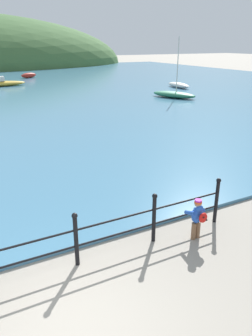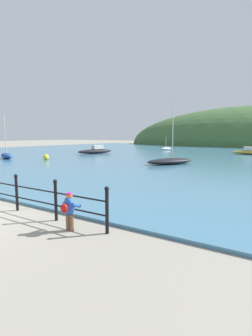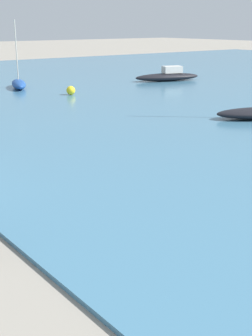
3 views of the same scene
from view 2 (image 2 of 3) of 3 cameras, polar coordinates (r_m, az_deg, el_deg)
The scene contains 9 objects.
water at distance 36.58m, azimuth 20.08°, elevation 2.94°, with size 80.00×60.00×0.10m, color teal.
iron_railing at distance 10.05m, azimuth -25.68°, elevation -3.96°, with size 9.39×0.12×1.21m.
child_in_coat at distance 6.92m, azimuth -12.31°, elevation -8.51°, with size 0.39×0.54×1.00m.
boat_white_sailboat at distance 34.30m, azimuth -6.67°, elevation 3.74°, with size 2.83×5.24×1.07m.
boat_mid_harbor at distance 21.75m, azimuth 9.57°, elevation 1.53°, with size 3.35×4.54×5.31m.
boat_nearest_quay at distance 42.39m, azimuth 8.75°, elevation 4.19°, with size 1.35×2.20×2.13m.
boat_far_left at distance 35.60m, azimuth 25.82°, elevation 3.14°, with size 4.81×1.53×0.97m.
boat_red_dinghy at distance 29.45m, azimuth -24.57°, elevation 2.50°, with size 3.52×2.06×4.34m.
mooring_buoy at distance 26.38m, azimuth -17.03°, elevation 2.29°, with size 0.53×0.53×0.53m, color yellow.
Camera 2 is at (8.38, -3.52, 2.45)m, focal length 28.00 mm.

